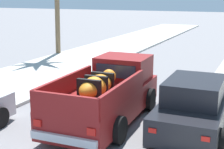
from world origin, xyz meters
TOP-DOWN VIEW (x-y plane):
  - sidewalk_left at (-5.17, 12.00)m, footprint 4.73×60.00m
  - curb_left at (-4.20, 12.00)m, footprint 0.16×60.00m
  - pickup_truck at (0.55, 7.57)m, footprint 2.34×5.27m
  - car_left_near at (3.20, 7.83)m, footprint 2.08×4.28m

SIDE VIEW (x-z plane):
  - curb_left at x=-4.20m, z-range 0.00..0.10m
  - sidewalk_left at x=-5.17m, z-range 0.00..0.12m
  - car_left_near at x=3.20m, z-range -0.06..1.48m
  - pickup_truck at x=0.55m, z-range -0.09..1.71m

